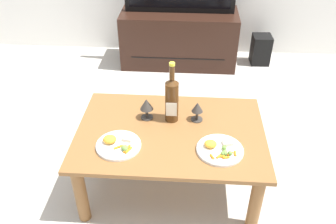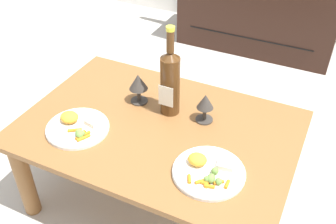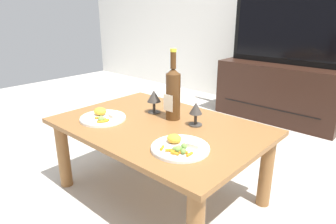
{
  "view_description": "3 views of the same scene",
  "coord_description": "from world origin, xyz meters",
  "px_view_note": "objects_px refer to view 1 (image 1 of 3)",
  "views": [
    {
      "loc": [
        0.09,
        -1.6,
        1.71
      ],
      "look_at": [
        -0.02,
        0.05,
        0.52
      ],
      "focal_mm": 37.93,
      "sensor_mm": 36.0,
      "label": 1
    },
    {
      "loc": [
        0.57,
        -1.08,
        1.43
      ],
      "look_at": [
        0.03,
        0.03,
        0.49
      ],
      "focal_mm": 42.31,
      "sensor_mm": 36.0,
      "label": 2
    },
    {
      "loc": [
        1.01,
        -1.05,
        1.0
      ],
      "look_at": [
        0.01,
        0.06,
        0.48
      ],
      "focal_mm": 31.79,
      "sensor_mm": 36.0,
      "label": 3
    }
  ],
  "objects_px": {
    "dining_table": "(170,140)",
    "dinner_plate_right": "(220,149)",
    "dinner_plate_left": "(118,144)",
    "wine_bottle": "(172,98)",
    "tv_stand": "(179,38)",
    "floor_speaker": "(261,50)",
    "goblet_left": "(147,105)",
    "goblet_right": "(197,109)"
  },
  "relations": [
    {
      "from": "dining_table",
      "to": "dinner_plate_right",
      "type": "xyz_separation_m",
      "value": [
        0.27,
        -0.16,
        0.09
      ]
    },
    {
      "from": "dinner_plate_left",
      "to": "wine_bottle",
      "type": "bearing_deg",
      "value": 43.83
    },
    {
      "from": "dining_table",
      "to": "wine_bottle",
      "type": "height_order",
      "value": "wine_bottle"
    },
    {
      "from": "tv_stand",
      "to": "floor_speaker",
      "type": "relative_size",
      "value": 3.8
    },
    {
      "from": "tv_stand",
      "to": "wine_bottle",
      "type": "xyz_separation_m",
      "value": [
        0.02,
        -1.56,
        0.32
      ]
    },
    {
      "from": "tv_stand",
      "to": "wine_bottle",
      "type": "bearing_deg",
      "value": -89.28
    },
    {
      "from": "wine_bottle",
      "to": "goblet_left",
      "type": "distance_m",
      "value": 0.16
    },
    {
      "from": "dinner_plate_right",
      "to": "goblet_left",
      "type": "bearing_deg",
      "value": 147.28
    },
    {
      "from": "goblet_left",
      "to": "wine_bottle",
      "type": "bearing_deg",
      "value": -1.98
    },
    {
      "from": "tv_stand",
      "to": "dinner_plate_right",
      "type": "height_order",
      "value": "tv_stand"
    },
    {
      "from": "goblet_left",
      "to": "goblet_right",
      "type": "height_order",
      "value": "goblet_left"
    },
    {
      "from": "wine_bottle",
      "to": "dinner_plate_left",
      "type": "bearing_deg",
      "value": -136.17
    },
    {
      "from": "dinner_plate_left",
      "to": "dinner_plate_right",
      "type": "distance_m",
      "value": 0.55
    },
    {
      "from": "dining_table",
      "to": "tv_stand",
      "type": "xyz_separation_m",
      "value": [
        -0.02,
        1.67,
        -0.09
      ]
    },
    {
      "from": "goblet_left",
      "to": "goblet_right",
      "type": "bearing_deg",
      "value": 0.0
    },
    {
      "from": "floor_speaker",
      "to": "dinner_plate_left",
      "type": "height_order",
      "value": "dinner_plate_left"
    },
    {
      "from": "dining_table",
      "to": "wine_bottle",
      "type": "distance_m",
      "value": 0.25
    },
    {
      "from": "wine_bottle",
      "to": "goblet_right",
      "type": "distance_m",
      "value": 0.17
    },
    {
      "from": "goblet_left",
      "to": "dinner_plate_right",
      "type": "xyz_separation_m",
      "value": [
        0.42,
        -0.27,
        -0.08
      ]
    },
    {
      "from": "floor_speaker",
      "to": "goblet_right",
      "type": "distance_m",
      "value": 1.76
    },
    {
      "from": "tv_stand",
      "to": "floor_speaker",
      "type": "distance_m",
      "value": 0.83
    },
    {
      "from": "goblet_left",
      "to": "dinner_plate_right",
      "type": "bearing_deg",
      "value": -32.72
    },
    {
      "from": "goblet_right",
      "to": "dinner_plate_right",
      "type": "xyz_separation_m",
      "value": [
        0.12,
        -0.27,
        -0.07
      ]
    },
    {
      "from": "goblet_right",
      "to": "dinner_plate_right",
      "type": "distance_m",
      "value": 0.31
    },
    {
      "from": "dining_table",
      "to": "dinner_plate_right",
      "type": "relative_size",
      "value": 4.27
    },
    {
      "from": "wine_bottle",
      "to": "goblet_left",
      "type": "xyz_separation_m",
      "value": [
        -0.15,
        0.01,
        -0.06
      ]
    },
    {
      "from": "goblet_left",
      "to": "dinner_plate_right",
      "type": "relative_size",
      "value": 0.53
    },
    {
      "from": "tv_stand",
      "to": "dinner_plate_left",
      "type": "bearing_deg",
      "value": -98.02
    },
    {
      "from": "floor_speaker",
      "to": "goblet_right",
      "type": "bearing_deg",
      "value": -114.41
    },
    {
      "from": "wine_bottle",
      "to": "goblet_right",
      "type": "height_order",
      "value": "wine_bottle"
    },
    {
      "from": "tv_stand",
      "to": "dinner_plate_left",
      "type": "distance_m",
      "value": 1.86
    },
    {
      "from": "dining_table",
      "to": "dinner_plate_left",
      "type": "xyz_separation_m",
      "value": [
        -0.28,
        -0.15,
        0.09
      ]
    },
    {
      "from": "goblet_left",
      "to": "dinner_plate_left",
      "type": "relative_size",
      "value": 0.55
    },
    {
      "from": "floor_speaker",
      "to": "dinner_plate_left",
      "type": "bearing_deg",
      "value": -122.23
    },
    {
      "from": "tv_stand",
      "to": "dinner_plate_right",
      "type": "xyz_separation_m",
      "value": [
        0.29,
        -1.83,
        0.18
      ]
    },
    {
      "from": "tv_stand",
      "to": "dining_table",
      "type": "bearing_deg",
      "value": -89.34
    },
    {
      "from": "tv_stand",
      "to": "goblet_right",
      "type": "height_order",
      "value": "goblet_right"
    },
    {
      "from": "tv_stand",
      "to": "goblet_left",
      "type": "xyz_separation_m",
      "value": [
        -0.13,
        -1.56,
        0.26
      ]
    },
    {
      "from": "tv_stand",
      "to": "goblet_left",
      "type": "height_order",
      "value": "goblet_left"
    },
    {
      "from": "floor_speaker",
      "to": "dinner_plate_right",
      "type": "bearing_deg",
      "value": -108.02
    },
    {
      "from": "wine_bottle",
      "to": "goblet_left",
      "type": "bearing_deg",
      "value": 178.02
    },
    {
      "from": "dinner_plate_left",
      "to": "tv_stand",
      "type": "bearing_deg",
      "value": 81.98
    }
  ]
}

